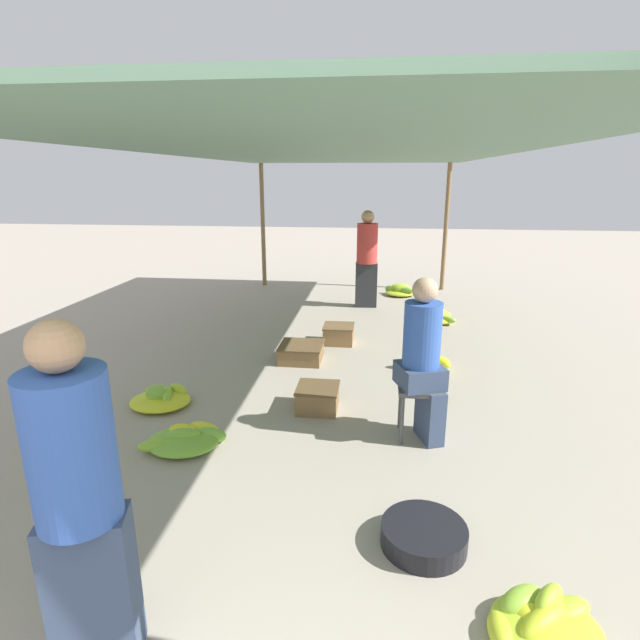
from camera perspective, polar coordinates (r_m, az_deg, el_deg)
The scene contains 17 objects.
canopy_post_back_left at distance 9.91m, azimuth -6.54°, elevation 10.63°, with size 0.08×0.08×2.34m, color olive.
canopy_post_back_right at distance 9.72m, azimuth 14.17°, elevation 10.15°, with size 0.08×0.08×2.34m, color olive.
canopy_tarp at distance 5.59m, azimuth 1.47°, elevation 18.73°, with size 3.88×8.48×0.04m, color #567A60.
vendor_foreground at distance 2.39m, azimuth -25.82°, elevation -17.91°, with size 0.42×0.42×1.60m.
stool at distance 4.22m, azimuth 11.20°, elevation -8.54°, with size 0.34×0.34×0.46m.
vendor_seated at distance 4.08m, azimuth 11.75°, elevation -4.13°, with size 0.43×0.43×1.36m.
basin_black at distance 3.26m, azimuth 11.77°, elevation -22.99°, with size 0.51×0.51×0.13m.
banana_pile_left_0 at distance 4.30m, azimuth -15.05°, elevation -12.94°, with size 0.67×0.57×0.15m.
banana_pile_left_1 at distance 5.05m, azimuth -17.63°, elevation -8.49°, with size 0.57×0.53×0.19m.
banana_pile_right_0 at distance 2.97m, azimuth 23.94°, elevation -28.91°, with size 0.54×0.49×0.19m.
banana_pile_right_1 at distance 7.63m, azimuth 13.47°, elevation 0.34°, with size 0.50×0.51×0.24m.
banana_pile_right_2 at distance 5.76m, azimuth 12.31°, elevation -4.54°, with size 0.53×0.63×0.31m.
banana_pile_right_3 at distance 9.25m, azimuth 9.13°, elevation 3.33°, with size 0.56×0.52×0.22m.
crate_near at distance 6.52m, azimuth 2.15°, elevation -1.61°, with size 0.39×0.39×0.24m.
crate_mid at distance 4.71m, azimuth -0.27°, elevation -8.89°, with size 0.39×0.39×0.23m.
crate_far at distance 5.90m, azimuth -2.15°, elevation -3.72°, with size 0.50×0.50×0.20m.
shopper_walking_mid at distance 8.23m, azimuth 5.37°, elevation 7.10°, with size 0.36×0.36×1.58m.
Camera 1 is at (0.53, -1.22, 2.11)m, focal length 28.00 mm.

